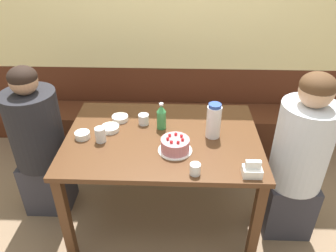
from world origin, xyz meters
TOP-DOWN VIEW (x-y plane):
  - ground_plane at (0.00, 0.00)m, footprint 12.00×12.00m
  - back_wall at (0.00, 1.05)m, footprint 4.80×0.04m
  - bench_seat at (0.00, 0.83)m, footprint 2.61×0.38m
  - dining_table at (0.00, 0.00)m, footprint 1.32×0.93m
  - birthday_cake at (0.09, -0.17)m, footprint 0.22×0.22m
  - water_pitcher at (0.34, 0.01)m, footprint 0.10×0.10m
  - soju_bottle at (-0.01, 0.10)m, footprint 0.07×0.07m
  - napkin_holder at (0.54, -0.39)m, footprint 0.11×0.08m
  - bowl_soup_white at (-0.37, 0.06)m, footprint 0.13×0.13m
  - bowl_rice_small at (-0.54, -0.04)m, footprint 0.10×0.10m
  - bowl_side_dish at (-0.32, 0.20)m, footprint 0.12×0.12m
  - glass_water_tall at (-0.14, 0.16)m, footprint 0.08×0.08m
  - glass_tumbler_short at (0.21, -0.39)m, footprint 0.06×0.06m
  - glass_shot_small at (-0.41, -0.08)m, footprint 0.07×0.07m
  - person_teal_shirt at (0.92, -0.08)m, footprint 0.37×0.37m
  - person_pale_blue_shirt at (-0.92, 0.08)m, footprint 0.38×0.38m

SIDE VIEW (x-z plane):
  - ground_plane at x=0.00m, z-range 0.00..0.00m
  - bench_seat at x=0.00m, z-range 0.00..0.48m
  - person_pale_blue_shirt at x=-0.92m, z-range -0.01..1.21m
  - person_teal_shirt at x=0.92m, z-range 0.00..1.27m
  - dining_table at x=0.00m, z-range 0.29..1.04m
  - bowl_soup_white at x=-0.37m, z-range 0.75..0.79m
  - bowl_side_dish at x=-0.32m, z-range 0.75..0.79m
  - bowl_rice_small at x=-0.54m, z-range 0.75..0.80m
  - glass_tumbler_short at x=0.21m, z-range 0.75..0.82m
  - glass_water_tall at x=-0.14m, z-range 0.75..0.83m
  - napkin_holder at x=0.54m, z-range 0.74..0.84m
  - birthday_cake at x=0.09m, z-range 0.74..0.85m
  - glass_shot_small at x=-0.41m, z-range 0.75..0.86m
  - soju_bottle at x=-0.01m, z-range 0.75..0.95m
  - water_pitcher at x=0.34m, z-range 0.75..1.00m
  - back_wall at x=0.00m, z-range 0.00..2.50m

